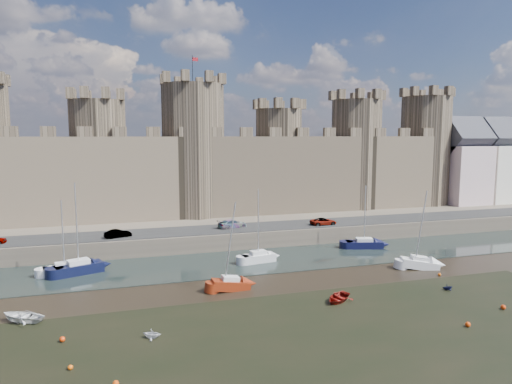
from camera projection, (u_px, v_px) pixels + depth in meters
ground at (266, 347)px, 36.32m from camera, size 160.00×160.00×0.00m
water_channel at (209, 265)px, 59.13m from camera, size 160.00×12.00×0.08m
quay at (176, 211)px, 93.20m from camera, size 160.00×60.00×2.50m
road at (196, 230)px, 68.32m from camera, size 160.00×7.00×0.10m
castle at (179, 164)px, 80.31m from camera, size 108.50×11.00×29.00m
car_1 at (118, 234)px, 63.51m from camera, size 3.86×2.31×1.20m
car_2 at (232, 224)px, 70.28m from camera, size 4.97×3.13×1.34m
car_3 at (323, 222)px, 72.48m from camera, size 4.33×2.20×1.17m
sailboat_0 at (65, 268)px, 55.15m from camera, size 5.10×2.86×8.99m
sailboat_1 at (79, 267)px, 55.13m from camera, size 5.94×3.94×11.09m
sailboat_2 at (258, 257)px, 60.18m from camera, size 4.72×2.43×9.72m
sailboat_3 at (364, 243)px, 67.81m from camera, size 5.68×3.43×9.33m
sailboat_4 at (231, 284)px, 49.57m from camera, size 4.23×1.83×9.72m
sailboat_5 at (420, 263)px, 57.57m from camera, size 4.94×3.10×9.95m
dinghy_3 at (152, 334)px, 37.82m from camera, size 1.85×1.73×0.79m
dinghy_4 at (338, 298)px, 46.11m from camera, size 4.05×3.79×0.68m
dinghy_6 at (22, 317)px, 41.24m from camera, size 4.70×4.23×0.80m
dinghy_7 at (447, 287)px, 49.52m from camera, size 1.32×1.17×0.64m
buoy_0 at (70, 367)px, 32.74m from camera, size 0.38×0.38×0.38m
buoy_1 at (62, 339)px, 37.16m from camera, size 0.46×0.46×0.46m
buoy_2 at (468, 325)px, 40.03m from camera, size 0.47×0.47×0.47m
buoy_3 at (439, 274)px, 54.55m from camera, size 0.38×0.38×0.38m
buoy_4 at (116, 383)px, 30.63m from camera, size 0.40×0.40×0.40m
buoy_5 at (503, 307)px, 44.05m from camera, size 0.48×0.48×0.48m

